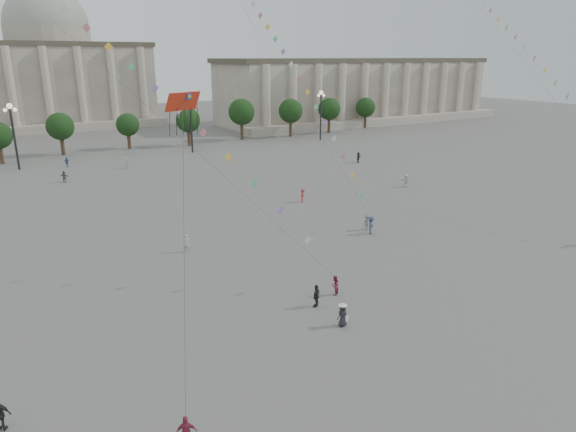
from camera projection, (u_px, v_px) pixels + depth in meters
ground at (368, 333)px, 34.37m from camera, size 360.00×360.00×0.00m
hall_east at (359, 90)px, 145.70m from camera, size 84.00×26.22×17.20m
hall_central at (53, 70)px, 135.32m from camera, size 48.30×34.30×35.50m
tree_row at (100, 125)px, 96.26m from camera, size 137.12×5.12×8.00m
lamp_post_mid_west at (12, 124)px, 81.69m from camera, size 2.00×0.90×10.65m
lamp_post_mid_east at (190, 114)px, 96.65m from camera, size 2.00×0.90×10.65m
lamp_post_far_east at (321, 106)px, 111.61m from camera, size 2.00×0.90×10.65m
person_crowd_0 at (67, 162)px, 85.50m from camera, size 1.05×0.65×1.68m
person_crowd_4 at (127, 163)px, 84.68m from camera, size 1.57×1.49×1.77m
person_crowd_6 at (367, 222)px, 54.45m from camera, size 1.14×0.68×1.73m
person_crowd_7 at (406, 181)px, 72.40m from camera, size 1.76×1.06×1.81m
person_crowd_8 at (303, 195)px, 64.88m from camera, size 1.28×1.22×1.74m
person_crowd_9 at (358, 157)px, 89.21m from camera, size 1.67×1.35×1.78m
person_crowd_12 at (64, 176)px, 75.21m from camera, size 1.39×1.56×1.72m
person_crowd_13 at (186, 243)px, 48.33m from camera, size 0.77×0.70×1.76m
tourist_0 at (187, 432)px, 24.07m from camera, size 1.08×0.77×1.69m
tourist_1 at (0, 414)px, 25.13m from camera, size 1.19×0.93×1.88m
tourist_4 at (316, 296)px, 37.72m from camera, size 1.09×0.91×1.74m
kite_flyer_0 at (335, 285)px, 39.62m from camera, size 0.96×0.91×1.56m
kite_flyer_1 at (371, 225)px, 53.21m from camera, size 1.39×1.28×1.88m
hat_person at (343, 315)px, 34.99m from camera, size 0.83×0.60×1.69m
dragon_kite at (183, 116)px, 28.16m from camera, size 2.97×4.58×16.26m
kite_train_west at (46, 0)px, 45.26m from camera, size 27.87×44.22×65.85m
kite_train_east at (520, 46)px, 68.04m from camera, size 22.80×48.85×64.09m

